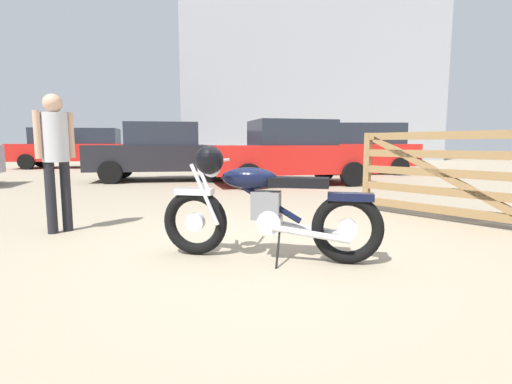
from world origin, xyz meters
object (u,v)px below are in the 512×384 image
object	(u,v)px
vintage_motorcycle	(262,207)
silver_sedan_mid	(291,153)
timber_gate	(462,172)
blue_hatchback_right	(73,147)
pale_sedan_back	(361,148)
bystander	(55,149)
white_estate_far	(156,149)
red_hatchback_near	(164,152)

from	to	relation	value
vintage_motorcycle	silver_sedan_mid	xyz separation A→B (m)	(1.42, 6.55, 0.34)
vintage_motorcycle	timber_gate	distance (m)	3.18
timber_gate	blue_hatchback_right	xyz separation A→B (m)	(-9.85, 12.90, 0.24)
pale_sedan_back	blue_hatchback_right	size ratio (longest dim) A/B	0.83
pale_sedan_back	timber_gate	bearing A→B (deg)	83.27
bystander	pale_sedan_back	size ratio (longest dim) A/B	0.41
vintage_motorcycle	bystander	distance (m)	2.74
vintage_motorcycle	blue_hatchback_right	size ratio (longest dim) A/B	0.42
silver_sedan_mid	vintage_motorcycle	bearing A→B (deg)	68.07
timber_gate	blue_hatchback_right	distance (m)	16.24
bystander	white_estate_far	bearing A→B (deg)	139.77
silver_sedan_mid	pale_sedan_back	bearing A→B (deg)	-141.82
blue_hatchback_right	red_hatchback_near	bearing A→B (deg)	122.04
red_hatchback_near	white_estate_far	world-z (taller)	same
vintage_motorcycle	timber_gate	size ratio (longest dim) A/B	0.94
vintage_motorcycle	white_estate_far	size ratio (longest dim) A/B	0.46
vintage_motorcycle	timber_gate	bearing A→B (deg)	-137.08
timber_gate	pale_sedan_back	world-z (taller)	pale_sedan_back
white_estate_far	silver_sedan_mid	xyz separation A→B (m)	(4.93, -8.54, 0.00)
timber_gate	pale_sedan_back	size ratio (longest dim) A/B	0.53
vintage_motorcycle	red_hatchback_near	bearing A→B (deg)	-58.87
timber_gate	bystander	distance (m)	5.21
red_hatchback_near	silver_sedan_mid	distance (m)	3.79
bystander	silver_sedan_mid	distance (m)	6.45
red_hatchback_near	silver_sedan_mid	bearing A→B (deg)	-26.62
vintage_motorcycle	red_hatchback_near	world-z (taller)	red_hatchback_near
red_hatchback_near	silver_sedan_mid	world-z (taller)	same
white_estate_far	blue_hatchback_right	size ratio (longest dim) A/B	0.91
bystander	red_hatchback_near	world-z (taller)	red_hatchback_near
timber_gate	white_estate_far	xyz separation A→B (m)	(-6.35, 13.68, 0.13)
timber_gate	blue_hatchback_right	bearing A→B (deg)	1.89
red_hatchback_near	pale_sedan_back	bearing A→B (deg)	13.18
bystander	blue_hatchback_right	bearing A→B (deg)	154.66
red_hatchback_near	white_estate_far	xyz separation A→B (m)	(-1.43, 7.07, 0.00)
blue_hatchback_right	silver_sedan_mid	bearing A→B (deg)	131.35
timber_gate	blue_hatchback_right	world-z (taller)	blue_hatchback_right
pale_sedan_back	silver_sedan_mid	world-z (taller)	pale_sedan_back
pale_sedan_back	silver_sedan_mid	xyz separation A→B (m)	(-3.18, -3.52, -0.08)
bystander	white_estate_far	distance (m)	13.82
timber_gate	red_hatchback_near	bearing A→B (deg)	1.24
bystander	blue_hatchback_right	distance (m)	13.80
silver_sedan_mid	red_hatchback_near	bearing A→B (deg)	-32.44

